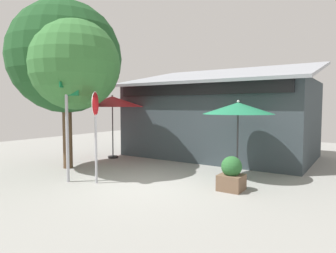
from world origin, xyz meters
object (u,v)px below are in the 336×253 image
sidewalk_planter (231,174)px  street_sign_post (67,122)px  patio_umbrella_forest_green_center (238,109)px  shade_tree (68,60)px  patio_umbrella_crimson_left (112,102)px  stop_sign (96,120)px

sidewalk_planter → street_sign_post: bearing=-157.4°
patio_umbrella_forest_green_center → shade_tree: size_ratio=0.41×
street_sign_post → sidewalk_planter: bearing=22.6°
street_sign_post → shade_tree: bearing=139.5°
shade_tree → street_sign_post: bearing=-40.5°
patio_umbrella_crimson_left → street_sign_post: bearing=-64.4°
street_sign_post → sidewalk_planter: (4.38, 1.82, -1.36)m
street_sign_post → patio_umbrella_crimson_left: bearing=115.6°
street_sign_post → stop_sign: bearing=23.4°
patio_umbrella_forest_green_center → shade_tree: shade_tree is taller
street_sign_post → stop_sign: size_ratio=1.11×
stop_sign → sidewalk_planter: 4.11m
stop_sign → patio_umbrella_crimson_left: bearing=127.5°
street_sign_post → patio_umbrella_forest_green_center: (4.04, 3.18, 0.38)m
stop_sign → sidewalk_planter: bearing=22.4°
patio_umbrella_crimson_left → patio_umbrella_forest_green_center: patio_umbrella_crimson_left is taller
street_sign_post → patio_umbrella_forest_green_center: street_sign_post is taller
patio_umbrella_crimson_left → sidewalk_planter: 6.77m
stop_sign → patio_umbrella_forest_green_center: stop_sign is taller
street_sign_post → stop_sign: 0.89m
stop_sign → shade_tree: bearing=159.6°
street_sign_post → patio_umbrella_crimson_left: street_sign_post is taller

